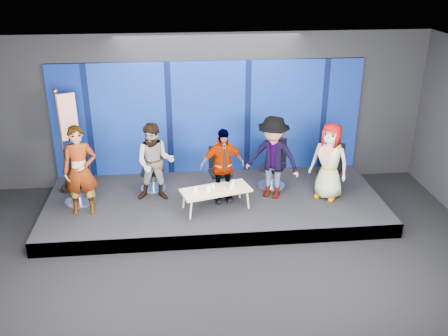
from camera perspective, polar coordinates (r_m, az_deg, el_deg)
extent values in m
plane|color=black|center=(8.60, 0.32, -12.72)|extent=(10.00, 10.00, 0.00)
cube|color=black|center=(11.42, -1.79, 6.53)|extent=(10.00, 0.02, 3.50)
cube|color=black|center=(7.11, 0.38, 10.67)|extent=(10.00, 8.00, 0.02)
cube|color=black|center=(10.64, -1.10, -4.12)|extent=(7.00, 3.00, 0.30)
cube|color=#071652|center=(11.41, -1.76, 5.74)|extent=(7.00, 0.08, 2.60)
cylinder|color=silver|center=(10.75, -16.14, -3.72)|extent=(0.67, 0.67, 0.06)
cylinder|color=silver|center=(10.64, -16.28, -2.57)|extent=(0.07, 0.07, 0.42)
cube|color=black|center=(10.56, -16.41, -1.55)|extent=(0.54, 0.54, 0.07)
cube|color=black|center=(10.65, -16.50, 0.69)|extent=(0.46, 0.09, 0.57)
imported|color=black|center=(9.98, -16.12, -0.34)|extent=(0.69, 0.48, 1.80)
cylinder|color=silver|center=(11.00, -8.05, -2.33)|extent=(0.62, 0.62, 0.06)
cylinder|color=silver|center=(10.91, -8.11, -1.28)|extent=(0.07, 0.07, 0.38)
cube|color=black|center=(10.83, -8.17, -0.36)|extent=(0.50, 0.50, 0.07)
cube|color=black|center=(10.92, -8.12, 1.65)|extent=(0.43, 0.08, 0.53)
imported|color=black|center=(10.27, -7.89, 0.64)|extent=(0.86, 0.70, 1.66)
cylinder|color=silver|center=(10.84, -0.42, -2.50)|extent=(0.62, 0.62, 0.05)
cylinder|color=silver|center=(10.75, -0.43, -1.49)|extent=(0.06, 0.06, 0.37)
cube|color=black|center=(10.68, -0.43, -0.60)|extent=(0.49, 0.49, 0.06)
cube|color=black|center=(10.75, -0.70, 1.33)|extent=(0.40, 0.10, 0.50)
imported|color=black|center=(10.12, -0.20, 0.26)|extent=(0.97, 0.51, 1.58)
cylinder|color=silver|center=(11.06, 5.43, -2.03)|extent=(0.84, 0.84, 0.06)
cylinder|color=silver|center=(10.97, 5.47, -0.92)|extent=(0.07, 0.07, 0.41)
cube|color=black|center=(10.88, 5.51, 0.06)|extent=(0.67, 0.67, 0.07)
cube|color=black|center=(10.97, 6.00, 2.15)|extent=(0.42, 0.27, 0.56)
imported|color=black|center=(10.31, 5.59, 1.18)|extent=(1.32, 1.14, 1.77)
cylinder|color=silver|center=(11.20, 11.84, -2.14)|extent=(0.80, 0.80, 0.06)
cylinder|color=silver|center=(11.11, 11.93, -1.12)|extent=(0.07, 0.07, 0.38)
cube|color=black|center=(11.03, 12.01, -0.23)|extent=(0.64, 0.64, 0.07)
cube|color=black|center=(11.11, 12.58, 1.64)|extent=(0.36, 0.30, 0.52)
imported|color=black|center=(10.47, 11.96, 0.73)|extent=(0.95, 0.90, 1.63)
cube|color=tan|center=(9.97, -0.94, -2.56)|extent=(1.48, 0.93, 0.04)
cylinder|color=tan|center=(9.70, -3.81, -4.79)|extent=(0.04, 0.04, 0.38)
cylinder|color=tan|center=(10.09, -4.60, -3.65)|extent=(0.04, 0.04, 0.38)
cylinder|color=tan|center=(10.08, 2.74, -3.62)|extent=(0.04, 0.04, 0.38)
cylinder|color=tan|center=(10.45, 1.73, -2.56)|extent=(0.04, 0.04, 0.38)
cylinder|color=white|center=(9.86, -3.25, -2.43)|extent=(0.08, 0.08, 0.10)
cylinder|color=white|center=(9.86, -1.80, -2.40)|extent=(0.09, 0.09, 0.11)
cylinder|color=white|center=(9.99, -1.28, -2.08)|extent=(0.08, 0.08, 0.09)
cylinder|color=white|center=(9.97, 0.84, -2.11)|extent=(0.08, 0.08, 0.10)
cylinder|color=white|center=(10.15, 1.07, -1.65)|extent=(0.08, 0.08, 0.09)
cylinder|color=black|center=(11.37, -17.36, -2.25)|extent=(0.30, 0.30, 0.09)
cylinder|color=#B87C3B|center=(10.96, -18.03, 2.86)|extent=(0.04, 0.04, 2.07)
sphere|color=#B87C3B|center=(10.65, -18.76, 8.32)|extent=(0.10, 0.10, 0.10)
cube|color=red|center=(10.82, -17.38, 5.60)|extent=(0.35, 0.20, 0.99)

